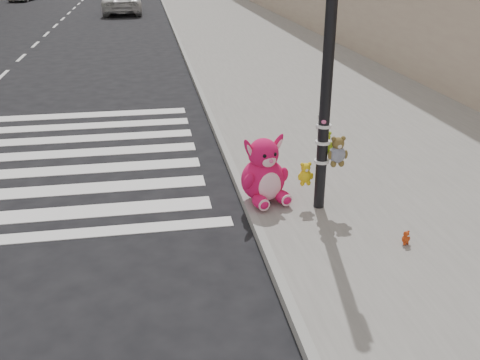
{
  "coord_description": "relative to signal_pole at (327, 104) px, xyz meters",
  "views": [
    {
      "loc": [
        0.15,
        -5.27,
        3.81
      ],
      "look_at": [
        1.34,
        1.63,
        0.75
      ],
      "focal_mm": 40.0,
      "sensor_mm": 36.0,
      "label": 1
    }
  ],
  "objects": [
    {
      "name": "red_teddy",
      "position": [
        0.77,
        -1.31,
        -1.52
      ],
      "size": [
        0.16,
        0.13,
        0.2
      ],
      "primitive_type": null,
      "rotation": [
        0.0,
        0.0,
        0.32
      ],
      "color": "#BA3A12",
      "rests_on": "sidewalk_near"
    },
    {
      "name": "ground",
      "position": [
        -2.63,
        -1.81,
        -1.76
      ],
      "size": [
        120.0,
        120.0,
        0.0
      ],
      "primitive_type": "plane",
      "color": "black",
      "rests_on": "ground"
    },
    {
      "name": "car_white_near",
      "position": [
        -3.77,
        28.32,
        -1.07
      ],
      "size": [
        2.38,
        5.02,
        1.38
      ],
      "primitive_type": "imported",
      "rotation": [
        0.0,
        0.0,
        3.16
      ],
      "color": "silver",
      "rests_on": "ground"
    },
    {
      "name": "pink_bunny",
      "position": [
        -0.82,
        0.35,
        -1.18
      ],
      "size": [
        0.83,
        0.92,
        1.08
      ],
      "rotation": [
        0.0,
        0.0,
        0.27
      ],
      "color": "#D71253",
      "rests_on": "sidewalk_near"
    },
    {
      "name": "signal_pole",
      "position": [
        0.0,
        0.0,
        0.0
      ],
      "size": [
        0.71,
        0.48,
        4.0
      ],
      "color": "black",
      "rests_on": "sidewalk_near"
    },
    {
      "name": "sidewalk_near",
      "position": [
        2.37,
        8.19,
        -1.69
      ],
      "size": [
        7.0,
        80.0,
        0.14
      ],
      "primitive_type": "cube",
      "color": "slate",
      "rests_on": "ground"
    },
    {
      "name": "curb_edge",
      "position": [
        -1.08,
        8.19,
        -1.69
      ],
      "size": [
        0.12,
        80.0,
        0.15
      ],
      "primitive_type": "cube",
      "color": "gray",
      "rests_on": "ground"
    }
  ]
}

